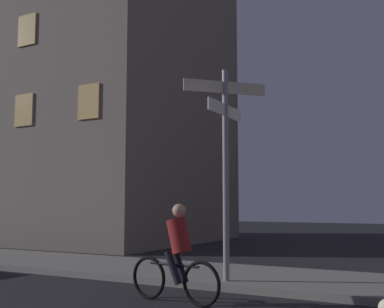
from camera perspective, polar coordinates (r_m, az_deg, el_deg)
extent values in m
cube|color=gray|center=(10.85, 0.84, -14.19)|extent=(40.00, 2.89, 0.14)
cylinder|color=gray|center=(9.33, 4.08, -2.30)|extent=(0.12, 0.12, 4.14)
cube|color=beige|center=(9.60, 4.00, 8.01)|extent=(1.24, 1.24, 0.24)
cube|color=white|center=(9.49, 4.02, 5.28)|extent=(0.03, 1.53, 0.24)
torus|color=black|center=(8.37, -5.22, -14.58)|extent=(0.72, 0.16, 0.72)
torus|color=black|center=(7.69, 1.13, -15.36)|extent=(0.72, 0.16, 0.72)
cylinder|color=black|center=(7.98, -2.18, -13.20)|extent=(1.00, 0.19, 0.04)
cylinder|color=maroon|center=(7.87, -1.59, -9.83)|extent=(0.49, 0.38, 0.61)
sphere|color=tan|center=(7.86, -1.58, -6.81)|extent=(0.22, 0.22, 0.22)
cylinder|color=black|center=(7.88, -2.31, -13.51)|extent=(0.35, 0.17, 0.55)
cylinder|color=black|center=(8.02, -1.48, -13.38)|extent=(0.35, 0.17, 0.55)
cube|color=slate|center=(23.59, -10.22, 16.79)|extent=(9.28, 9.29, 21.46)
cube|color=#F2C672|center=(18.68, -19.57, 5.00)|extent=(0.90, 0.06, 1.20)
cube|color=#F2C672|center=(16.55, -12.33, 6.19)|extent=(0.90, 0.06, 1.20)
cube|color=#F2C672|center=(19.49, -19.24, 13.91)|extent=(0.90, 0.06, 1.20)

